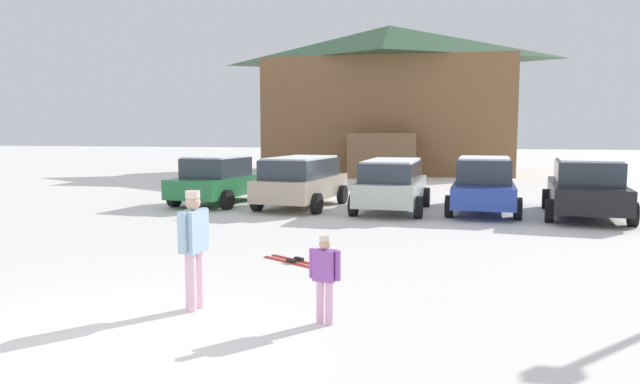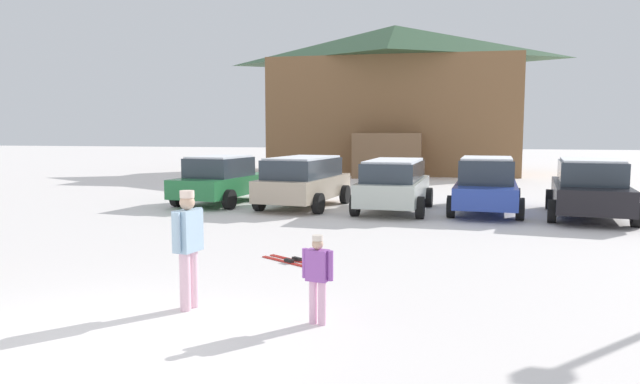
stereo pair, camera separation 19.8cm
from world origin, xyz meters
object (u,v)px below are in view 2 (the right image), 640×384
Objects in this scene: parked_green_coupe at (222,179)px; parked_black_sedan at (589,188)px; parked_blue_hatchback at (486,185)px; skier_child_in_purple_jacket at (318,274)px; pair_of_skis at (292,261)px; parked_beige_suv at (304,180)px; skier_adult_in_blue_parka at (188,243)px; ski_lodge at (394,99)px; parked_silver_wagon at (394,183)px.

parked_black_sedan is at bearing -2.31° from parked_green_coupe.
skier_child_in_purple_jacket is at bearing -102.56° from parked_blue_hatchback.
skier_child_in_purple_jacket is at bearing -116.32° from parked_black_sedan.
parked_black_sedan reaches higher than pair_of_skis.
parked_beige_suv is 5.76m from parked_blue_hatchback.
parked_beige_suv is 10.90m from skier_adult_in_blue_parka.
ski_lodge is 11.15× the size of pair_of_skis.
parked_black_sedan reaches higher than skier_adult_in_blue_parka.
parked_beige_suv is 0.91× the size of parked_black_sedan.
skier_adult_in_blue_parka is (-7.24, -10.61, 0.09)m from parked_black_sedan.
parked_blue_hatchback is at bearing 9.87° from parked_silver_wagon.
ski_lodge reaches higher than parked_silver_wagon.
parked_blue_hatchback reaches higher than parked_silver_wagon.
ski_lodge is 18.07m from parked_blue_hatchback.
parked_black_sedan is 12.84m from skier_adult_in_blue_parka.
skier_child_in_purple_jacket is (6.27, -11.26, -0.17)m from parked_green_coupe.
parked_green_coupe is 2.65× the size of skier_adult_in_blue_parka.
parked_blue_hatchback is (5.76, 0.21, -0.04)m from parked_beige_suv.
parked_black_sedan is 4.22× the size of skier_child_in_purple_jacket.
parked_green_coupe is at bearing 179.67° from parked_blue_hatchback.
parked_blue_hatchback is at bearing -74.02° from ski_lodge.
ski_lodge reaches higher than skier_adult_in_blue_parka.
parked_beige_suv is 7.99m from pair_of_skis.
skier_adult_in_blue_parka is 1.43× the size of skier_child_in_purple_jacket.
pair_of_skis is at bearing 79.92° from skier_adult_in_blue_parka.
parked_blue_hatchback is at bearing 68.26° from skier_adult_in_blue_parka.
pair_of_skis is at bearing -76.04° from parked_beige_suv.
parked_black_sedan is (7.71, -17.44, -3.62)m from ski_lodge.
parked_beige_suv is at bearing -177.88° from parked_blue_hatchback.
parked_green_coupe is (-3.90, -16.97, -3.64)m from ski_lodge.
parked_black_sedan is at bearing 0.65° from parked_silver_wagon.
parked_beige_suv is 3.83× the size of skier_child_in_purple_jacket.
parked_green_coupe reaches higher than parked_silver_wagon.
parked_silver_wagon is 5.61m from parked_black_sedan.
parked_green_coupe is 12.89m from skier_child_in_purple_jacket.
ski_lodge reaches higher than skier_child_in_purple_jacket.
parked_blue_hatchback reaches higher than parked_beige_suv.
parked_beige_suv is at bearing 106.53° from skier_child_in_purple_jacket.
parked_green_coupe is 3.27× the size of pair_of_skis.
ski_lodge is 25.35m from pair_of_skis.
parked_black_sedan is at bearing 63.68° from skier_child_in_purple_jacket.
parked_beige_suv reaches higher than parked_silver_wagon.
parked_beige_suv is at bearing 97.19° from skier_adult_in_blue_parka.
ski_lodge is 3.44× the size of parked_silver_wagon.
ski_lodge is 12.95× the size of skier_child_in_purple_jacket.
parked_black_sedan reaches higher than parked_silver_wagon.
parked_black_sedan is (11.61, -0.47, 0.02)m from parked_green_coupe.
parked_blue_hatchback is at bearing 77.44° from skier_child_in_purple_jacket.
skier_adult_in_blue_parka is 1.23× the size of pair_of_skis.
pair_of_skis is (-1.07, -7.44, -0.86)m from parked_silver_wagon.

